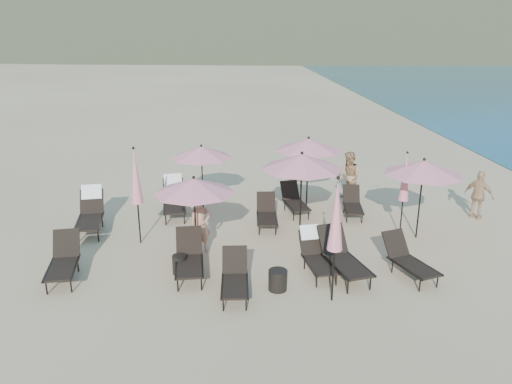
{
  "coord_description": "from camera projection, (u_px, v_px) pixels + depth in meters",
  "views": [
    {
      "loc": [
        -1.89,
        -10.57,
        5.71
      ],
      "look_at": [
        -1.14,
        3.5,
        1.1
      ],
      "focal_mm": 35.0,
      "sensor_mm": 36.0,
      "label": 1
    }
  ],
  "objects": [
    {
      "name": "lounger_0",
      "position": [
        63.0,
        260.0,
        11.92
      ],
      "size": [
        0.86,
        1.76,
        0.97
      ],
      "rotation": [
        0.0,
        0.0,
        0.13
      ],
      "color": "black",
      "rests_on": "ground"
    },
    {
      "name": "lounger_1",
      "position": [
        189.0,
        257.0,
        12.05
      ],
      "size": [
        0.77,
        1.75,
        0.98
      ],
      "rotation": [
        0.0,
        0.0,
        0.07
      ],
      "color": "black",
      "rests_on": "ground"
    },
    {
      "name": "umbrella_open_1",
      "position": [
        302.0,
        162.0,
        13.82
      ],
      "size": [
        2.33,
        2.33,
        2.51
      ],
      "color": "black",
      "rests_on": "ground"
    },
    {
      "name": "umbrella_closed_2",
      "position": [
        136.0,
        177.0,
        13.41
      ],
      "size": [
        0.32,
        0.32,
        2.76
      ],
      "color": "black",
      "rests_on": "ground"
    },
    {
      "name": "lounger_3",
      "position": [
        316.0,
        253.0,
        12.24
      ],
      "size": [
        0.81,
        1.65,
        0.99
      ],
      "rotation": [
        0.0,
        0.0,
        0.15
      ],
      "color": "black",
      "rests_on": "ground"
    },
    {
      "name": "lounger_2",
      "position": [
        235.0,
        277.0,
        11.18
      ],
      "size": [
        0.62,
        1.56,
        0.89
      ],
      "rotation": [
        0.0,
        0.0,
        -0.02
      ],
      "color": "black",
      "rests_on": "ground"
    },
    {
      "name": "lounger_6",
      "position": [
        90.0,
        212.0,
        14.77
      ],
      "size": [
        0.94,
        1.97,
        1.18
      ],
      "rotation": [
        0.0,
        0.0,
        0.14
      ],
      "color": "black",
      "rests_on": "ground"
    },
    {
      "name": "umbrella_open_0",
      "position": [
        194.0,
        186.0,
        12.5
      ],
      "size": [
        2.07,
        2.07,
        2.23
      ],
      "color": "black",
      "rests_on": "ground"
    },
    {
      "name": "lounger_8",
      "position": [
        267.0,
        213.0,
        15.08
      ],
      "size": [
        0.64,
        1.56,
        0.89
      ],
      "rotation": [
        0.0,
        0.0,
        -0.04
      ],
      "color": "black",
      "rests_on": "ground"
    },
    {
      "name": "umbrella_closed_1",
      "position": [
        405.0,
        178.0,
        14.0
      ],
      "size": [
        0.29,
        0.29,
        2.5
      ],
      "color": "black",
      "rests_on": "ground"
    },
    {
      "name": "beachgoer_c",
      "position": [
        479.0,
        195.0,
        15.59
      ],
      "size": [
        0.88,
        0.93,
        1.54
      ],
      "primitive_type": "imported",
      "rotation": [
        0.0,
        0.0,
        2.28
      ],
      "color": "tan",
      "rests_on": "ground"
    },
    {
      "name": "umbrella_closed_0",
      "position": [
        336.0,
        216.0,
        10.42
      ],
      "size": [
        0.34,
        0.34,
        2.87
      ],
      "color": "black",
      "rests_on": "ground"
    },
    {
      "name": "lounger_7",
      "position": [
        174.0,
        198.0,
        16.04
      ],
      "size": [
        0.89,
        1.92,
        1.15
      ],
      "rotation": [
        0.0,
        0.0,
        0.12
      ],
      "color": "black",
      "rests_on": "ground"
    },
    {
      "name": "ground",
      "position": [
        311.0,
        280.0,
        11.91
      ],
      "size": [
        800.0,
        800.0,
        0.0
      ],
      "primitive_type": "plane",
      "color": "#D6BA8C",
      "rests_on": "ground"
    },
    {
      "name": "umbrella_open_4",
      "position": [
        308.0,
        145.0,
        16.36
      ],
      "size": [
        2.21,
        2.21,
        2.38
      ],
      "color": "black",
      "rests_on": "ground"
    },
    {
      "name": "lounger_10",
      "position": [
        352.0,
        204.0,
        15.96
      ],
      "size": [
        0.74,
        1.53,
        0.85
      ],
      "rotation": [
        0.0,
        0.0,
        -0.12
      ],
      "color": "black",
      "rests_on": "ground"
    },
    {
      "name": "beachgoer_a",
      "position": [
        200.0,
        225.0,
        13.21
      ],
      "size": [
        0.64,
        0.51,
        1.54
      ],
      "primitive_type": "imported",
      "rotation": [
        0.0,
        0.0,
        0.28
      ],
      "color": "tan",
      "rests_on": "ground"
    },
    {
      "name": "lounger_5",
      "position": [
        408.0,
        259.0,
        12.02
      ],
      "size": [
        1.12,
        1.73,
        0.93
      ],
      "rotation": [
        0.0,
        0.0,
        0.34
      ],
      "color": "black",
      "rests_on": "ground"
    },
    {
      "name": "side_table_0",
      "position": [
        180.0,
        264.0,
        12.18
      ],
      "size": [
        0.35,
        0.35,
        0.48
      ],
      "primitive_type": "cylinder",
      "color": "black",
      "rests_on": "ground"
    },
    {
      "name": "side_table_1",
      "position": [
        278.0,
        280.0,
        11.41
      ],
      "size": [
        0.43,
        0.43,
        0.49
      ],
      "primitive_type": "cylinder",
      "color": "black",
      "rests_on": "ground"
    },
    {
      "name": "umbrella_open_3",
      "position": [
        201.0,
        152.0,
        16.04
      ],
      "size": [
        2.04,
        2.04,
        2.2
      ],
      "color": "black",
      "rests_on": "ground"
    },
    {
      "name": "umbrella_open_2",
      "position": [
        423.0,
        167.0,
        13.71
      ],
      "size": [
        2.2,
        2.2,
        2.36
      ],
      "color": "black",
      "rests_on": "ground"
    },
    {
      "name": "lounger_9",
      "position": [
        294.0,
        200.0,
        16.2
      ],
      "size": [
        0.87,
        1.64,
        0.9
      ],
      "rotation": [
        0.0,
        0.0,
        0.18
      ],
      "color": "black",
      "rests_on": "ground"
    },
    {
      "name": "beachgoer_b",
      "position": [
        349.0,
        177.0,
        17.19
      ],
      "size": [
        0.87,
        0.99,
        1.73
      ],
      "primitive_type": "imported",
      "rotation": [
        0.0,
        0.0,
        -1.28
      ],
      "color": "#A97F57",
      "rests_on": "ground"
    },
    {
      "name": "lounger_4",
      "position": [
        343.0,
        257.0,
        12.02
      ],
      "size": [
        1.13,
        1.95,
        1.05
      ],
      "rotation": [
        0.0,
        0.0,
        0.25
      ],
      "color": "black",
      "rests_on": "ground"
    }
  ]
}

